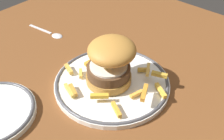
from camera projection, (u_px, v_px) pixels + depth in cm
name	position (u px, v px, depth cm)	size (l,w,h in cm)	color
ground_plane	(132.00, 99.00, 65.10)	(117.86, 99.00, 4.00)	brown
dinner_plate	(112.00, 82.00, 65.34)	(26.99, 26.99, 1.60)	white
burger	(110.00, 62.00, 61.60)	(13.95, 14.08, 10.67)	#B68138
fries_pile	(114.00, 77.00, 64.30)	(25.01, 19.94, 2.77)	yellow
spoon	(53.00, 34.00, 83.20)	(13.41, 3.34, 0.90)	silver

